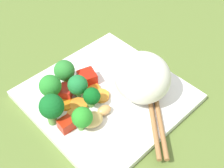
# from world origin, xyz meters

# --- Properties ---
(ground_plane) EXTENTS (1.10, 1.10, 0.02)m
(ground_plane) POSITION_xyz_m (0.00, 0.00, -0.01)
(ground_plane) COLOR #5C7432
(square_plate) EXTENTS (0.27, 0.27, 0.01)m
(square_plate) POSITION_xyz_m (0.00, 0.00, 0.01)
(square_plate) COLOR white
(square_plate) RESTS_ON ground_plane
(rice_mound) EXTENTS (0.12, 0.12, 0.09)m
(rice_mound) POSITION_xyz_m (-0.04, -0.04, 0.06)
(rice_mound) COLOR white
(rice_mound) RESTS_ON square_plate
(broccoli_floret_0) EXTENTS (0.04, 0.04, 0.05)m
(broccoli_floret_0) POSITION_xyz_m (0.03, 0.04, 0.04)
(broccoli_floret_0) COLOR #53A149
(broccoli_floret_0) RESTS_ON square_plate
(broccoli_floret_1) EXTENTS (0.04, 0.04, 0.06)m
(broccoli_floret_1) POSITION_xyz_m (0.06, 0.08, 0.05)
(broccoli_floret_1) COLOR #7FBA55
(broccoli_floret_1) RESTS_ON square_plate
(broccoli_floret_2) EXTENTS (0.04, 0.04, 0.05)m
(broccoli_floret_2) POSITION_xyz_m (0.07, 0.04, 0.04)
(broccoli_floret_2) COLOR #648F40
(broccoli_floret_2) RESTS_ON square_plate
(broccoli_floret_3) EXTENTS (0.03, 0.03, 0.04)m
(broccoli_floret_3) POSITION_xyz_m (-0.01, 0.04, 0.04)
(broccoli_floret_3) COLOR #64A549
(broccoli_floret_3) RESTS_ON square_plate
(broccoli_floret_4) EXTENTS (0.04, 0.04, 0.06)m
(broccoli_floret_4) POSITION_xyz_m (0.01, 0.11, 0.05)
(broccoli_floret_4) COLOR #619C45
(broccoli_floret_4) RESTS_ON square_plate
(broccoli_floret_5) EXTENTS (0.03, 0.03, 0.05)m
(broccoli_floret_5) POSITION_xyz_m (-0.03, 0.08, 0.04)
(broccoli_floret_5) COLOR #66AD4B
(broccoli_floret_5) RESTS_ON square_plate
(carrot_slice_0) EXTENTS (0.03, 0.03, 0.01)m
(carrot_slice_0) POSITION_xyz_m (-0.00, 0.08, 0.02)
(carrot_slice_0) COLOR orange
(carrot_slice_0) RESTS_ON square_plate
(carrot_slice_1) EXTENTS (0.04, 0.04, 0.00)m
(carrot_slice_1) POSITION_xyz_m (0.03, 0.07, 0.01)
(carrot_slice_1) COLOR orange
(carrot_slice_1) RESTS_ON square_plate
(carrot_slice_2) EXTENTS (0.03, 0.03, 0.01)m
(carrot_slice_2) POSITION_xyz_m (0.02, 0.01, 0.02)
(carrot_slice_2) COLOR orange
(carrot_slice_2) RESTS_ON square_plate
(carrot_slice_3) EXTENTS (0.03, 0.03, 0.01)m
(carrot_slice_3) POSITION_xyz_m (0.07, 0.06, 0.02)
(carrot_slice_3) COLOR orange
(carrot_slice_3) RESTS_ON square_plate
(carrot_slice_4) EXTENTS (0.04, 0.04, 0.01)m
(carrot_slice_4) POSITION_xyz_m (0.01, 0.06, 0.02)
(carrot_slice_4) COLOR orange
(carrot_slice_4) RESTS_ON square_plate
(carrot_slice_5) EXTENTS (0.03, 0.03, 0.01)m
(carrot_slice_5) POSITION_xyz_m (-0.00, 0.01, 0.02)
(carrot_slice_5) COLOR orange
(carrot_slice_5) RESTS_ON square_plate
(pepper_chunk_0) EXTENTS (0.03, 0.03, 0.02)m
(pepper_chunk_0) POSITION_xyz_m (0.05, 0.06, 0.02)
(pepper_chunk_0) COLOR red
(pepper_chunk_0) RESTS_ON square_plate
(pepper_chunk_1) EXTENTS (0.02, 0.02, 0.02)m
(pepper_chunk_1) POSITION_xyz_m (-0.01, 0.10, 0.02)
(pepper_chunk_1) COLOR red
(pepper_chunk_1) RESTS_ON square_plate
(pepper_chunk_3) EXTENTS (0.04, 0.04, 0.02)m
(pepper_chunk_3) POSITION_xyz_m (0.05, 0.01, 0.02)
(pepper_chunk_3) COLOR red
(pepper_chunk_3) RESTS_ON square_plate
(chicken_piece_0) EXTENTS (0.03, 0.02, 0.02)m
(chicken_piece_0) POSITION_xyz_m (0.04, 0.10, 0.02)
(chicken_piece_0) COLOR tan
(chicken_piece_0) RESTS_ON square_plate
(chicken_piece_1) EXTENTS (0.04, 0.04, 0.02)m
(chicken_piece_1) POSITION_xyz_m (-0.03, 0.06, 0.02)
(chicken_piece_1) COLOR tan
(chicken_piece_1) RESTS_ON square_plate
(chicken_piece_2) EXTENTS (0.02, 0.03, 0.02)m
(chicken_piece_2) POSITION_xyz_m (-0.03, 0.03, 0.02)
(chicken_piece_2) COLOR tan
(chicken_piece_2) RESTS_ON square_plate
(chopstick_pair) EXTENTS (0.19, 0.17, 0.01)m
(chopstick_pair) POSITION_xyz_m (-0.07, -0.05, 0.02)
(chopstick_pair) COLOR #9F6D3F
(chopstick_pair) RESTS_ON square_plate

